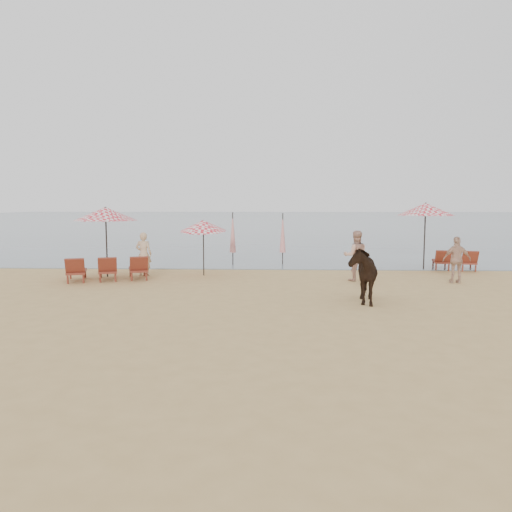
{
  "coord_description": "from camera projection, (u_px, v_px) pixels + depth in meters",
  "views": [
    {
      "loc": [
        0.62,
        -10.38,
        2.73
      ],
      "look_at": [
        0.0,
        5.0,
        1.1
      ],
      "focal_mm": 35.0,
      "sensor_mm": 36.0,
      "label": 1
    }
  ],
  "objects": [
    {
      "name": "ground",
      "position": [
        247.0,
        332.0,
        10.63
      ],
      "size": [
        120.0,
        120.0,
        0.0
      ],
      "primitive_type": "plane",
      "color": "tan",
      "rests_on": "ground"
    },
    {
      "name": "beachgoer_right_b",
      "position": [
        457.0,
        260.0,
        17.09
      ],
      "size": [
        0.95,
        0.41,
        1.6
      ],
      "primitive_type": "imported",
      "rotation": [
        0.0,
        0.0,
        3.12
      ],
      "color": "tan",
      "rests_on": "ground"
    },
    {
      "name": "umbrella_closed_right",
      "position": [
        233.0,
        233.0,
        21.91
      ],
      "size": [
        0.29,
        0.29,
        2.34
      ],
      "rotation": [
        0.0,
        0.0,
        -0.37
      ],
      "color": "black",
      "rests_on": "ground"
    },
    {
      "name": "beachgoer_right_a",
      "position": [
        356.0,
        256.0,
        17.57
      ],
      "size": [
        0.88,
        0.7,
        1.78
      ],
      "primitive_type": "imported",
      "rotation": [
        0.0,
        0.0,
        3.17
      ],
      "color": "tan",
      "rests_on": "ground"
    },
    {
      "name": "lounger_cluster_right",
      "position": [
        455.0,
        260.0,
        20.43
      ],
      "size": [
        1.89,
        1.84,
        0.58
      ],
      "rotation": [
        0.0,
        0.0,
        -0.2
      ],
      "color": "maroon",
      "rests_on": "ground"
    },
    {
      "name": "lounger_cluster_left",
      "position": [
        108.0,
        269.0,
        17.64
      ],
      "size": [
        3.11,
        2.4,
        0.6
      ],
      "rotation": [
        0.0,
        0.0,
        0.32
      ],
      "color": "maroon",
      "rests_on": "ground"
    },
    {
      "name": "umbrella_closed_left",
      "position": [
        283.0,
        233.0,
        22.03
      ],
      "size": [
        0.28,
        0.28,
        2.3
      ],
      "rotation": [
        0.0,
        0.0,
        -0.38
      ],
      "color": "black",
      "rests_on": "ground"
    },
    {
      "name": "umbrella_open_left_b",
      "position": [
        203.0,
        226.0,
        18.78
      ],
      "size": [
        1.72,
        1.75,
        2.19
      ],
      "rotation": [
        0.0,
        0.0,
        -0.27
      ],
      "color": "black",
      "rests_on": "ground"
    },
    {
      "name": "umbrella_open_right",
      "position": [
        426.0,
        209.0,
        20.46
      ],
      "size": [
        2.27,
        2.27,
        2.77
      ],
      "rotation": [
        0.0,
        0.0,
        0.29
      ],
      "color": "black",
      "rests_on": "ground"
    },
    {
      "name": "beachgoer_left",
      "position": [
        144.0,
        254.0,
        18.83
      ],
      "size": [
        0.6,
        0.4,
        1.65
      ],
      "primitive_type": "imported",
      "rotation": [
        0.0,
        0.0,
        3.14
      ],
      "color": "tan",
      "rests_on": "ground"
    },
    {
      "name": "sea",
      "position": [
        273.0,
        219.0,
        90.12
      ],
      "size": [
        160.0,
        140.0,
        0.06
      ],
      "primitive_type": "cube",
      "color": "#51606B",
      "rests_on": "ground"
    },
    {
      "name": "umbrella_open_left_a",
      "position": [
        106.0,
        214.0,
        18.4
      ],
      "size": [
        2.29,
        2.29,
        2.6
      ],
      "rotation": [
        0.0,
        0.0,
        0.29
      ],
      "color": "black",
      "rests_on": "ground"
    },
    {
      "name": "cow",
      "position": [
        361.0,
        274.0,
        13.76
      ],
      "size": [
        0.99,
        1.93,
        1.58
      ],
      "primitive_type": "imported",
      "rotation": [
        0.0,
        0.0,
        -0.07
      ],
      "color": "black",
      "rests_on": "ground"
    }
  ]
}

